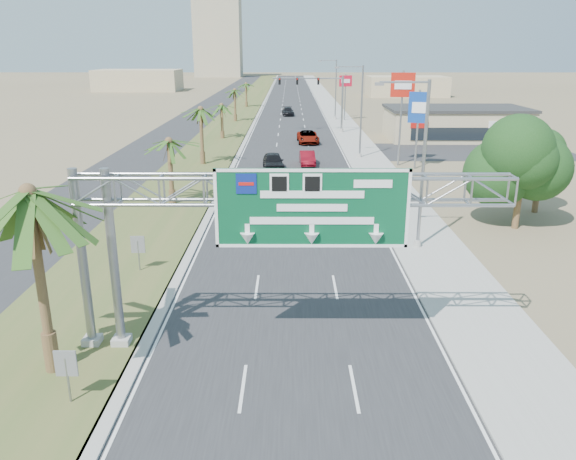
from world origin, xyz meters
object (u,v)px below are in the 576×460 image
Objects in this scene: car_mid_lane at (307,158)px; sign_gantry at (270,204)px; pole_sign_red_far at (345,84)px; palm_near at (28,194)px; car_far at (288,112)px; signal_mast at (328,99)px; car_left_lane at (273,162)px; car_right_lane at (308,137)px; pole_sign_red_near at (402,91)px; store_building at (455,124)px; pole_sign_blue at (419,111)px.

sign_gantry is at bearing -96.03° from car_mid_lane.
car_mid_lane is at bearing -100.92° from pole_sign_red_far.
pole_sign_red_far is at bearing 76.98° from palm_near.
pole_sign_red_far is at bearing 76.91° from car_mid_lane.
sign_gantry is 8.41m from palm_near.
car_far is (0.35, 84.39, -5.33)m from sign_gantry.
palm_near is 65.60m from signal_mast.
car_left_lane is 17.46m from car_right_lane.
signal_mast reaches higher than car_mid_lane.
signal_mast reaches higher than sign_gantry.
pole_sign_red_near is (13.04, 2.40, 6.75)m from car_left_lane.
car_left_lane is at bearing -146.57° from car_mid_lane.
pole_sign_red_far is (-2.04, 38.97, -1.58)m from pole_sign_red_near.
store_building is 2.30× the size of pole_sign_blue.
palm_near reaches higher than store_building.
signal_mast reaches higher than pole_sign_blue.
pole_sign_red_near reaches higher than car_right_lane.
pole_sign_red_far is at bearing -41.36° from car_far.
car_left_lane is at bearing -169.56° from pole_sign_red_near.
signal_mast is 1.07× the size of pole_sign_red_near.
pole_sign_red_far is (11.00, 41.37, 5.18)m from car_left_lane.
signal_mast is 2.34× the size of car_mid_lane.
car_left_lane is (7.20, 37.36, -6.08)m from palm_near.
car_left_lane is (-24.00, -20.64, -1.15)m from store_building.
pole_sign_red_far is at bearing 122.10° from store_building.
pole_sign_red_near is at bearing -76.38° from signal_mast.
palm_near reaches higher than car_right_lane.
car_right_lane is 20.01m from pole_sign_blue.
car_left_lane is 0.99× the size of car_far.
signal_mast is 1.82× the size of car_right_lane.
pole_sign_red_near is at bearing -2.79° from car_mid_lane.
palm_near is 0.87× the size of pole_sign_red_near.
car_right_lane reaches higher than car_mid_lane.
sign_gantry is at bearing 13.32° from palm_near.
palm_near is 44.62m from pole_sign_red_near.
signal_mast is at bearing 79.17° from car_mid_lane.
car_far is at bearing 91.90° from car_right_lane.
car_right_lane is at bearing -106.02° from pole_sign_red_far.
pole_sign_red_near is at bearing -79.19° from car_far.
palm_near is at bearing -119.61° from pole_sign_blue.
store_building is 3.18× the size of car_right_lane.
sign_gantry is 62.37m from signal_mast.
pole_sign_red_near is at bearing 63.02° from palm_near.
car_far is at bearing 105.21° from pole_sign_blue.
sign_gantry is at bearing -93.59° from car_far.
car_left_lane is 0.65× the size of pole_sign_red_far.
car_right_lane is 0.74× the size of pole_sign_red_far.
pole_sign_red_far is (10.06, 76.80, -0.03)m from sign_gantry.
signal_mast is at bearing 105.60° from pole_sign_blue.
pole_sign_blue is (1.38, -1.73, -1.78)m from pole_sign_red_near.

